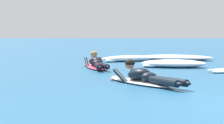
% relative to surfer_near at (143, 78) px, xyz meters
% --- Properties ---
extents(ground_plane, '(120.00, 120.00, 0.00)m').
position_rel_surfer_near_xyz_m(ground_plane, '(1.74, 7.25, -0.14)').
color(ground_plane, '#235B84').
extents(surfer_near, '(1.67, 2.43, 0.54)m').
position_rel_surfer_near_xyz_m(surfer_near, '(0.00, 0.00, 0.00)').
color(surfer_near, silver).
rests_on(surfer_near, ground).
extents(surfer_far, '(0.95, 2.70, 0.55)m').
position_rel_surfer_near_xyz_m(surfer_far, '(-1.17, 4.08, -0.00)').
color(surfer_far, '#E54C66').
rests_on(surfer_far, ground).
extents(whitewater_front, '(2.08, 1.23, 0.24)m').
position_rel_surfer_near_xyz_m(whitewater_front, '(1.15, 4.49, -0.03)').
color(whitewater_front, white).
rests_on(whitewater_front, ground).
extents(whitewater_mid_right, '(2.08, 1.33, 0.22)m').
position_rel_surfer_near_xyz_m(whitewater_mid_right, '(-0.18, 7.16, -0.03)').
color(whitewater_mid_right, white).
rests_on(whitewater_mid_right, ground).
extents(whitewater_far_band, '(3.06, 1.93, 0.21)m').
position_rel_surfer_near_xyz_m(whitewater_far_band, '(1.64, 8.02, -0.04)').
color(whitewater_far_band, white).
rests_on(whitewater_far_band, ground).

